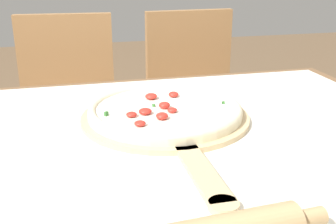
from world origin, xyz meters
name	(u,v)px	position (x,y,z in m)	size (l,w,h in m)	color
dining_table	(186,178)	(0.00, 0.00, 0.63)	(1.22, 0.98, 0.73)	brown
towel_cloth	(187,136)	(0.00, 0.00, 0.73)	(1.14, 0.90, 0.00)	white
pizza_peel	(167,120)	(-0.03, 0.08, 0.74)	(0.40, 0.62, 0.01)	#D6B784
pizza	(165,110)	(-0.03, 0.10, 0.76)	(0.37, 0.37, 0.03)	beige
chair_left	(69,111)	(-0.26, 0.83, 0.52)	(0.43, 0.43, 0.89)	#A37547
chair_right	(195,101)	(0.28, 0.83, 0.52)	(0.42, 0.42, 0.89)	#A37547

